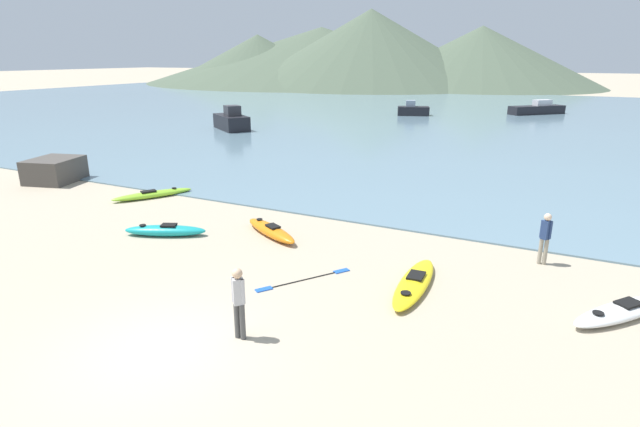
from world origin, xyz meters
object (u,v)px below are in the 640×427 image
Objects in this scene: kayak_on_sand_4 at (271,230)px; shoreline_rock at (55,170)px; kayak_on_sand_0 at (414,283)px; loose_paddle at (304,280)px; kayak_on_sand_3 at (623,311)px; kayak_on_sand_2 at (153,194)px; person_near_waterline at (545,235)px; moored_boat_1 at (231,121)px; person_near_foreground at (239,299)px; moored_boat_2 at (537,109)px; kayak_on_sand_1 at (165,230)px; moored_boat_0 at (413,110)px.

shoreline_rock is at bearing 172.21° from kayak_on_sand_4.
kayak_on_sand_0 is 2.90m from loose_paddle.
kayak_on_sand_4 is (-10.12, 1.00, 0.03)m from kayak_on_sand_3.
kayak_on_sand_2 is 2.08× the size of person_near_waterline.
moored_boat_1 is at bearing 129.10° from kayak_on_sand_4.
kayak_on_sand_4 is at bearing 135.83° from loose_paddle.
person_near_foreground reaches higher than kayak_on_sand_2.
loose_paddle is (2.65, -2.58, -0.16)m from kayak_on_sand_4.
moored_boat_2 is 2.30× the size of shoreline_rock.
shoreline_rock is at bearing -80.93° from moored_boat_1.
kayak_on_sand_0 is 8.55m from kayak_on_sand_1.
kayak_on_sand_2 is at bearing 142.67° from person_near_foreground.
kayak_on_sand_3 is 7.63m from loose_paddle.
kayak_on_sand_2 is 1.09× the size of kayak_on_sand_3.
moored_boat_0 is (1.10, 34.37, 0.43)m from kayak_on_sand_2.
kayak_on_sand_1 is 0.86× the size of kayak_on_sand_2.
person_near_foreground is 9.00m from person_near_waterline.
kayak_on_sand_2 is 12.31m from person_near_foreground.
moored_boat_1 is 0.82× the size of moored_boat_2.
kayak_on_sand_1 is at bearing 179.38° from kayak_on_sand_0.
shoreline_rock is at bearing 161.35° from kayak_on_sand_1.
loose_paddle is (-2.75, -0.90, -0.11)m from kayak_on_sand_0.
loose_paddle is at bearing -144.20° from person_near_waterline.
loose_paddle is (-0.15, 3.12, -0.91)m from person_near_foreground.
kayak_on_sand_2 is 20.15m from moored_boat_1.
kayak_on_sand_2 is 0.94× the size of moored_boat_0.
shoreline_rock reaches higher than kayak_on_sand_4.
moored_boat_0 reaches higher than loose_paddle.
loose_paddle is (-2.50, -45.55, -0.54)m from moored_boat_2.
kayak_on_sand_0 is 0.99× the size of moored_boat_0.
moored_boat_1 reaches higher than person_near_waterline.
person_near_waterline is at bearing 127.30° from kayak_on_sand_3.
kayak_on_sand_1 is 1.19× the size of shoreline_rock.
kayak_on_sand_4 is 43.29m from moored_boat_2.
kayak_on_sand_2 is 15.23m from person_near_waterline.
kayak_on_sand_3 is at bearing 32.70° from person_near_foreground.
person_near_waterline reaches higher than kayak_on_sand_1.
moored_boat_2 reaches higher than kayak_on_sand_1.
kayak_on_sand_3 is at bearing -9.14° from kayak_on_sand_2.
person_near_waterline reaches higher than moored_boat_2.
moored_boat_0 is at bearing 99.23° from kayak_on_sand_4.
person_near_foreground is at bearing -53.48° from moored_boat_1.
moored_boat_2 is (-0.25, 44.65, 0.43)m from kayak_on_sand_0.
loose_paddle is at bearing -24.20° from kayak_on_sand_2.
moored_boat_1 reaches higher than kayak_on_sand_1.
loose_paddle is at bearing -77.58° from moored_boat_0.
moored_boat_1 is (-9.07, 17.98, 0.60)m from kayak_on_sand_2.
kayak_on_sand_1 is 1.70× the size of person_near_foreground.
kayak_on_sand_2 reaches higher than kayak_on_sand_0.
kayak_on_sand_1 is at bearing -100.56° from moored_boat_2.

